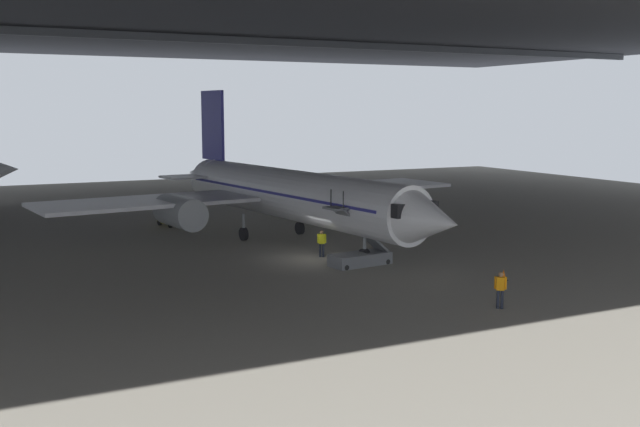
{
  "coord_description": "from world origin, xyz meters",
  "views": [
    {
      "loc": [
        -19.4,
        -38.97,
        8.87
      ],
      "look_at": [
        0.89,
        2.26,
        2.4
      ],
      "focal_mm": 41.44,
      "sensor_mm": 36.0,
      "label": 1
    }
  ],
  "objects_px": {
    "airplane_main": "(285,194)",
    "crew_worker_near_nose": "(500,288)",
    "boarding_stairs": "(359,253)",
    "traffic_cone_orange": "(504,275)",
    "crew_worker_by_stairs": "(322,242)",
    "baggage_tug": "(171,219)"
  },
  "relations": [
    {
      "from": "airplane_main",
      "to": "crew_worker_near_nose",
      "type": "height_order",
      "value": "airplane_main"
    },
    {
      "from": "boarding_stairs",
      "to": "traffic_cone_orange",
      "type": "distance_m",
      "value": 8.31
    },
    {
      "from": "crew_worker_near_nose",
      "to": "traffic_cone_orange",
      "type": "xyz_separation_m",
      "value": [
        3.82,
        4.3,
        -0.67
      ]
    },
    {
      "from": "crew_worker_near_nose",
      "to": "crew_worker_by_stairs",
      "type": "bearing_deg",
      "value": 98.04
    },
    {
      "from": "crew_worker_by_stairs",
      "to": "boarding_stairs",
      "type": "bearing_deg",
      "value": -74.33
    },
    {
      "from": "airplane_main",
      "to": "crew_worker_by_stairs",
      "type": "bearing_deg",
      "value": -92.02
    },
    {
      "from": "airplane_main",
      "to": "baggage_tug",
      "type": "relative_size",
      "value": 13.33
    },
    {
      "from": "crew_worker_near_nose",
      "to": "baggage_tug",
      "type": "distance_m",
      "value": 30.93
    },
    {
      "from": "crew_worker_near_nose",
      "to": "baggage_tug",
      "type": "bearing_deg",
      "value": 103.1
    },
    {
      "from": "boarding_stairs",
      "to": "crew_worker_by_stairs",
      "type": "distance_m",
      "value": 3.23
    },
    {
      "from": "airplane_main",
      "to": "boarding_stairs",
      "type": "relative_size",
      "value": 7.36
    },
    {
      "from": "crew_worker_by_stairs",
      "to": "traffic_cone_orange",
      "type": "xyz_separation_m",
      "value": [
        5.81,
        -9.78,
        -0.64
      ]
    },
    {
      "from": "crew_worker_near_nose",
      "to": "traffic_cone_orange",
      "type": "relative_size",
      "value": 2.81
    },
    {
      "from": "crew_worker_by_stairs",
      "to": "airplane_main",
      "type": "bearing_deg",
      "value": 87.98
    },
    {
      "from": "boarding_stairs",
      "to": "crew_worker_near_nose",
      "type": "bearing_deg",
      "value": -84.19
    },
    {
      "from": "airplane_main",
      "to": "baggage_tug",
      "type": "height_order",
      "value": "airplane_main"
    },
    {
      "from": "crew_worker_near_nose",
      "to": "crew_worker_by_stairs",
      "type": "height_order",
      "value": "crew_worker_near_nose"
    },
    {
      "from": "crew_worker_near_nose",
      "to": "boarding_stairs",
      "type": "bearing_deg",
      "value": 95.81
    },
    {
      "from": "crew_worker_near_nose",
      "to": "traffic_cone_orange",
      "type": "bearing_deg",
      "value": 48.33
    },
    {
      "from": "airplane_main",
      "to": "boarding_stairs",
      "type": "distance_m",
      "value": 9.45
    },
    {
      "from": "crew_worker_near_nose",
      "to": "crew_worker_by_stairs",
      "type": "xyz_separation_m",
      "value": [
        -1.99,
        14.07,
        -0.03
      ]
    },
    {
      "from": "airplane_main",
      "to": "traffic_cone_orange",
      "type": "height_order",
      "value": "airplane_main"
    }
  ]
}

